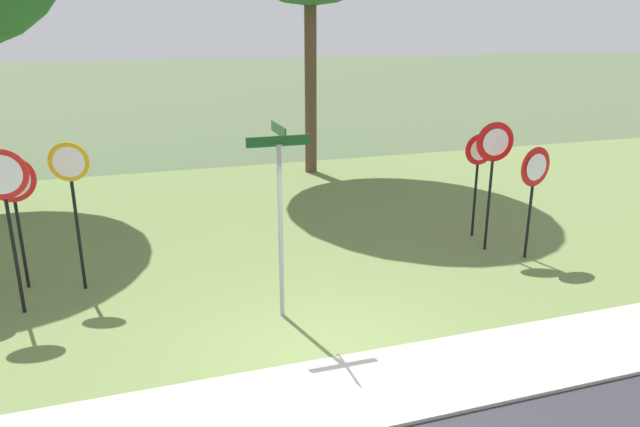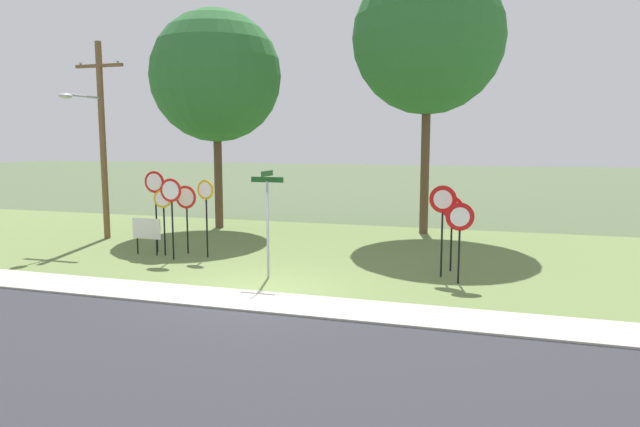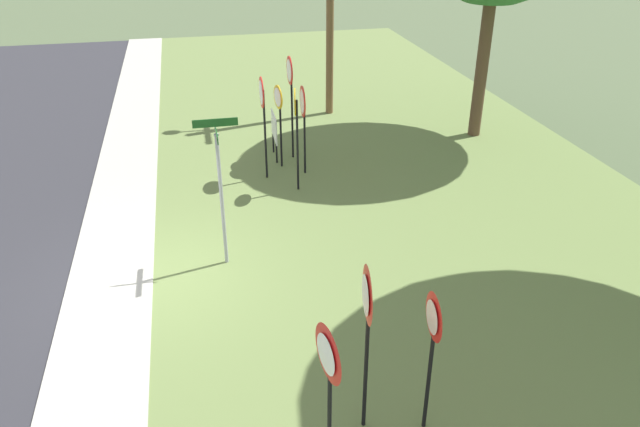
{
  "view_description": "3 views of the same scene",
  "coord_description": "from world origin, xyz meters",
  "px_view_note": "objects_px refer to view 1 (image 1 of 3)",
  "views": [
    {
      "loc": [
        -2.3,
        -6.74,
        4.4
      ],
      "look_at": [
        0.76,
        2.66,
        1.26
      ],
      "focal_mm": 33.14,
      "sensor_mm": 36.0,
      "label": 1
    },
    {
      "loc": [
        5.69,
        -12.94,
        3.88
      ],
      "look_at": [
        0.52,
        3.92,
        1.6
      ],
      "focal_mm": 31.41,
      "sensor_mm": 36.0,
      "label": 2
    },
    {
      "loc": [
        10.3,
        1.04,
        6.69
      ],
      "look_at": [
        1.25,
        3.04,
        1.75
      ],
      "focal_mm": 34.17,
      "sensor_mm": 36.0,
      "label": 3
    }
  ],
  "objects_px": {
    "yield_sign_far_left": "(535,177)",
    "stop_sign_far_left": "(5,196)",
    "stop_sign_far_center": "(13,194)",
    "yield_sign_near_right": "(479,162)",
    "yield_sign_near_left": "(494,155)",
    "stop_sign_near_left": "(72,186)",
    "street_name_post": "(280,206)"
  },
  "relations": [
    {
      "from": "yield_sign_far_left",
      "to": "stop_sign_far_left",
      "type": "bearing_deg",
      "value": 166.34
    },
    {
      "from": "stop_sign_far_center",
      "to": "yield_sign_near_right",
      "type": "height_order",
      "value": "stop_sign_far_center"
    },
    {
      "from": "yield_sign_near_left",
      "to": "yield_sign_far_left",
      "type": "bearing_deg",
      "value": -42.93
    },
    {
      "from": "stop_sign_near_left",
      "to": "yield_sign_far_left",
      "type": "relative_size",
      "value": 1.17
    },
    {
      "from": "stop_sign_far_left",
      "to": "yield_sign_near_right",
      "type": "distance_m",
      "value": 8.84
    },
    {
      "from": "stop_sign_near_left",
      "to": "stop_sign_far_left",
      "type": "xyz_separation_m",
      "value": [
        -0.88,
        -0.67,
        0.09
      ]
    },
    {
      "from": "stop_sign_far_left",
      "to": "stop_sign_near_left",
      "type": "bearing_deg",
      "value": 37.31
    },
    {
      "from": "stop_sign_far_left",
      "to": "yield_sign_near_left",
      "type": "relative_size",
      "value": 1.02
    },
    {
      "from": "stop_sign_near_left",
      "to": "yield_sign_near_left",
      "type": "relative_size",
      "value": 0.99
    },
    {
      "from": "stop_sign_near_left",
      "to": "yield_sign_near_right",
      "type": "relative_size",
      "value": 1.16
    },
    {
      "from": "street_name_post",
      "to": "yield_sign_near_left",
      "type": "bearing_deg",
      "value": 17.77
    },
    {
      "from": "yield_sign_near_right",
      "to": "yield_sign_far_left",
      "type": "distance_m",
      "value": 1.47
    },
    {
      "from": "stop_sign_far_center",
      "to": "yield_sign_near_left",
      "type": "xyz_separation_m",
      "value": [
        8.64,
        -0.88,
        0.25
      ]
    },
    {
      "from": "yield_sign_far_left",
      "to": "yield_sign_near_left",
      "type": "bearing_deg",
      "value": 119.04
    },
    {
      "from": "stop_sign_far_center",
      "to": "yield_sign_near_left",
      "type": "relative_size",
      "value": 0.9
    },
    {
      "from": "stop_sign_far_center",
      "to": "yield_sign_near_right",
      "type": "distance_m",
      "value": 8.85
    },
    {
      "from": "yield_sign_near_left",
      "to": "street_name_post",
      "type": "distance_m",
      "value": 4.91
    },
    {
      "from": "yield_sign_near_left",
      "to": "yield_sign_near_right",
      "type": "distance_m",
      "value": 0.9
    },
    {
      "from": "stop_sign_far_left",
      "to": "yield_sign_far_left",
      "type": "height_order",
      "value": "stop_sign_far_left"
    },
    {
      "from": "stop_sign_far_center",
      "to": "street_name_post",
      "type": "height_order",
      "value": "street_name_post"
    },
    {
      "from": "stop_sign_far_left",
      "to": "yield_sign_near_left",
      "type": "bearing_deg",
      "value": 1.07
    },
    {
      "from": "stop_sign_far_left",
      "to": "stop_sign_far_center",
      "type": "distance_m",
      "value": 1.06
    },
    {
      "from": "stop_sign_near_left",
      "to": "stop_sign_far_left",
      "type": "bearing_deg",
      "value": -132.43
    },
    {
      "from": "stop_sign_far_left",
      "to": "yield_sign_far_left",
      "type": "xyz_separation_m",
      "value": [
        9.09,
        -0.48,
        -0.3
      ]
    },
    {
      "from": "stop_sign_far_center",
      "to": "yield_sign_far_left",
      "type": "distance_m",
      "value": 9.28
    },
    {
      "from": "stop_sign_far_center",
      "to": "stop_sign_far_left",
      "type": "bearing_deg",
      "value": -84.5
    },
    {
      "from": "stop_sign_near_left",
      "to": "stop_sign_far_center",
      "type": "bearing_deg",
      "value": 169.67
    },
    {
      "from": "yield_sign_near_left",
      "to": "stop_sign_far_left",
      "type": "bearing_deg",
      "value": -171.67
    },
    {
      "from": "stop_sign_far_center",
      "to": "yield_sign_near_right",
      "type": "relative_size",
      "value": 1.05
    },
    {
      "from": "street_name_post",
      "to": "stop_sign_near_left",
      "type": "bearing_deg",
      "value": 146.47
    },
    {
      "from": "stop_sign_far_center",
      "to": "yield_sign_near_right",
      "type": "xyz_separation_m",
      "value": [
        8.85,
        -0.06,
        -0.06
      ]
    },
    {
      "from": "stop_sign_near_left",
      "to": "stop_sign_far_center",
      "type": "height_order",
      "value": "stop_sign_near_left"
    }
  ]
}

